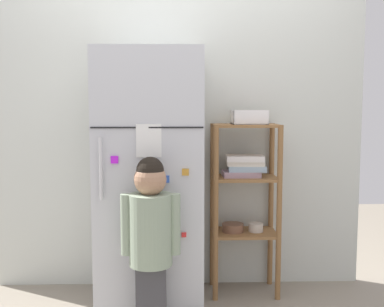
{
  "coord_description": "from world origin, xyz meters",
  "views": [
    {
      "loc": [
        -0.01,
        -2.93,
        1.29
      ],
      "look_at": [
        0.08,
        0.02,
        0.98
      ],
      "focal_mm": 43.97,
      "sensor_mm": 36.0,
      "label": 1
    }
  ],
  "objects_px": {
    "child_standing": "(151,229)",
    "fruit_bin": "(249,119)",
    "pantry_shelf_unit": "(244,188)",
    "refrigerator": "(151,180)"
  },
  "relations": [
    {
      "from": "refrigerator",
      "to": "child_standing",
      "type": "bearing_deg",
      "value": -87.15
    },
    {
      "from": "child_standing",
      "to": "refrigerator",
      "type": "bearing_deg",
      "value": 92.85
    },
    {
      "from": "child_standing",
      "to": "pantry_shelf_unit",
      "type": "xyz_separation_m",
      "value": [
        0.6,
        0.61,
        0.11
      ]
    },
    {
      "from": "pantry_shelf_unit",
      "to": "fruit_bin",
      "type": "bearing_deg",
      "value": 0.56
    },
    {
      "from": "refrigerator",
      "to": "child_standing",
      "type": "relative_size",
      "value": 1.6
    },
    {
      "from": "child_standing",
      "to": "pantry_shelf_unit",
      "type": "relative_size",
      "value": 0.87
    },
    {
      "from": "child_standing",
      "to": "fruit_bin",
      "type": "height_order",
      "value": "fruit_bin"
    },
    {
      "from": "refrigerator",
      "to": "fruit_bin",
      "type": "distance_m",
      "value": 0.78
    },
    {
      "from": "refrigerator",
      "to": "fruit_bin",
      "type": "bearing_deg",
      "value": 14.88
    },
    {
      "from": "refrigerator",
      "to": "fruit_bin",
      "type": "height_order",
      "value": "refrigerator"
    }
  ]
}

